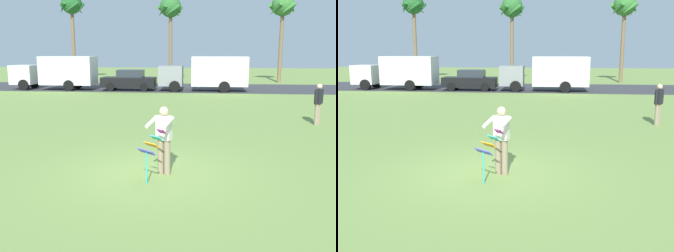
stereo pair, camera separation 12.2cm
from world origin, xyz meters
The scene contains 11 objects.
ground_plane centered at (0.00, 0.00, 0.00)m, with size 120.00×120.00×0.00m, color olive.
road_strip centered at (0.00, 22.65, 0.01)m, with size 120.00×8.00×0.01m, color #38383D.
person_kite_flyer centered at (0.32, -0.09, 0.95)m, with size 0.68×0.75×1.73m.
kite_held centered at (0.09, -0.68, 0.86)m, with size 0.68×0.72×1.25m.
parked_truck_white_box centered at (-10.39, 20.25, 1.41)m, with size 6.76×2.26×2.62m.
parked_car_black centered at (-4.70, 20.25, 0.77)m, with size 4.22×1.88×1.60m.
parked_truck_grey_van centered at (1.47, 20.25, 1.41)m, with size 6.71×2.14×2.62m.
palm_tree_left_near centered at (-12.74, 30.67, 7.43)m, with size 2.58×2.71×8.87m.
palm_tree_right_near centered at (-2.37, 29.87, 6.97)m, with size 2.58×2.71×8.38m.
palm_tree_centre_far centered at (8.35, 28.98, 6.94)m, with size 2.58×2.71×8.34m.
person_walker_near centered at (6.02, 7.09, 0.93)m, with size 0.40×0.45×1.73m.
Camera 1 is at (1.36, -9.31, 3.10)m, focal length 40.85 mm.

